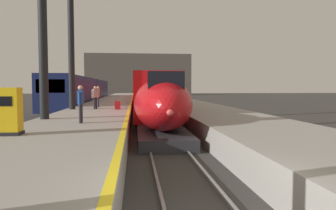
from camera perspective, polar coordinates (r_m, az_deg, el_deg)
The scene contains 16 objects.
platform_left at distance 30.11m, azimuth -11.19°, elevation -0.86°, with size 4.80×110.00×1.05m, color gray.
platform_right at distance 30.47m, azimuth 4.16°, elevation -0.75°, with size 4.80×110.00×1.05m, color gray.
platform_left_safety_stripe at distance 29.96m, azimuth -6.85°, elevation 0.18°, with size 0.20×107.80×0.01m, color yellow.
rail_main_left at distance 32.77m, azimuth -4.99°, elevation -1.29°, with size 0.08×110.00×0.12m, color slate.
rail_main_right at distance 32.83m, azimuth -2.37°, elevation -1.27°, with size 0.08×110.00×0.12m, color slate.
rail_secondary_left at distance 33.61m, azimuth -18.94°, elevation -1.34°, with size 0.08×110.00×0.12m, color slate.
rail_secondary_right at distance 33.31m, azimuth -16.42°, elevation -1.34°, with size 0.08×110.00×0.12m, color slate.
highspeed_train_main at distance 39.71m, azimuth -4.11°, elevation 2.25°, with size 2.92×56.80×3.60m.
regional_train_adjacent at distance 44.66m, azimuth -14.77°, elevation 2.48°, with size 2.85×36.60×3.80m.
station_column_far at distance 24.22m, azimuth -17.28°, elevation 13.71°, with size 4.00×0.68×10.20m.
passenger_near_edge at distance 23.42m, azimuth -13.12°, elevation 1.67°, with size 0.45×0.41×1.69m.
passenger_mid_platform at distance 25.87m, azimuth -12.60°, elevation 1.82°, with size 0.29×0.56×1.69m.
passenger_far_waiting at distance 14.51m, azimuth -15.64°, elevation 0.70°, with size 0.25×0.57×1.69m.
rolling_suitcase at distance 22.83m, azimuth -9.17°, elevation -0.05°, with size 0.40×0.22×0.98m.
ticket_machine_yellow at distance 11.78m, azimuth -26.93°, elevation -1.32°, with size 0.76×0.62×1.60m.
terminus_back_wall at distance 107.26m, azimuth -5.36°, elevation 5.58°, with size 36.00×2.00×14.00m, color #4C4742.
Camera 1 is at (-1.35, -5.16, 2.66)m, focal length 33.45 mm.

